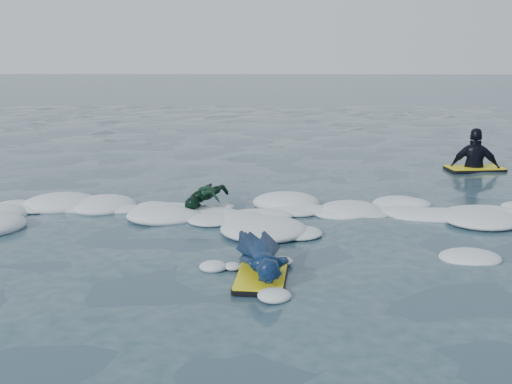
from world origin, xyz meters
TOP-DOWN VIEW (x-y plane):
  - ground at (0.00, 0.00)m, footprint 120.00×120.00m
  - foam_band at (0.00, 1.03)m, footprint 12.00×3.10m
  - prone_woman_unit at (0.53, -1.17)m, footprint 0.77×1.58m
  - prone_child_unit at (-0.39, 1.67)m, footprint 0.86×1.19m
  - waiting_rider_unit at (4.93, 5.32)m, footprint 1.25×0.81m

SIDE VIEW (x-z plane):
  - ground at x=0.00m, z-range 0.00..0.00m
  - foam_band at x=0.00m, z-range -0.15..0.15m
  - waiting_rider_unit at x=4.93m, z-range -0.85..0.91m
  - prone_woman_unit at x=0.53m, z-range 0.00..0.39m
  - prone_child_unit at x=-0.39m, z-range 0.00..0.41m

